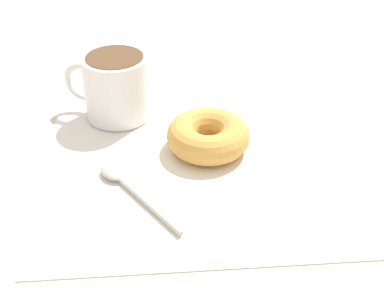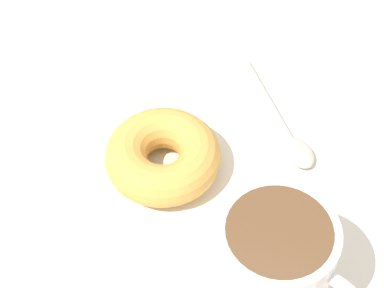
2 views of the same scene
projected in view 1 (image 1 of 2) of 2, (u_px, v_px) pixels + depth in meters
ground_plane at (193, 160)px, 66.62cm from camera, size 120.00×120.00×2.00cm
napkin at (192, 159)px, 64.88cm from camera, size 35.87×35.87×0.30cm
coffee_cup at (115, 85)px, 70.65cm from camera, size 8.66×11.63×8.65cm
donut at (208, 136)px, 65.42cm from camera, size 10.21×10.21×3.72cm
spoon at (123, 182)px, 60.24cm from camera, size 12.96×9.50×0.90cm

